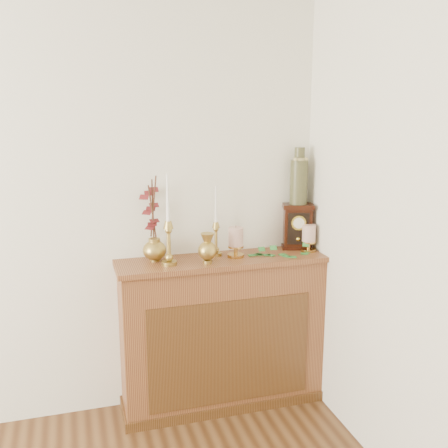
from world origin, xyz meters
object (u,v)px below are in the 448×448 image
object	(u,v)px
candlestick_left	(169,236)
ceramic_vase	(299,179)
candlestick_center	(216,233)
bud_vase	(207,249)
ginger_jar	(152,222)
mantel_clock	(297,226)

from	to	relation	value
candlestick_left	ceramic_vase	size ratio (longest dim) A/B	1.49
candlestick_left	candlestick_center	size ratio (longest dim) A/B	1.23
candlestick_center	ceramic_vase	world-z (taller)	ceramic_vase
candlestick_center	bud_vase	world-z (taller)	candlestick_center
candlestick_left	ginger_jar	xyz separation A→B (m)	(-0.07, 0.13, 0.06)
candlestick_center	bud_vase	xyz separation A→B (m)	(-0.09, -0.14, -0.05)
candlestick_center	ceramic_vase	bearing A→B (deg)	2.38
bud_vase	mantel_clock	world-z (taller)	mantel_clock
candlestick_left	bud_vase	xyz separation A→B (m)	(0.21, -0.03, -0.08)
ginger_jar	mantel_clock	world-z (taller)	ginger_jar
mantel_clock	ceramic_vase	xyz separation A→B (m)	(0.00, 0.00, 0.30)
candlestick_left	mantel_clock	size ratio (longest dim) A/B	1.82
ginger_jar	mantel_clock	size ratio (longest dim) A/B	1.77
candlestick_center	mantel_clock	xyz separation A→B (m)	(0.53, 0.02, 0.00)
mantel_clock	ceramic_vase	distance (m)	0.30
candlestick_center	ginger_jar	distance (m)	0.38
candlestick_left	ceramic_vase	world-z (taller)	ceramic_vase
bud_vase	ceramic_vase	distance (m)	0.73
candlestick_center	candlestick_left	bearing A→B (deg)	-160.28
candlestick_left	ginger_jar	size ratio (longest dim) A/B	1.03
candlestick_center	bud_vase	bearing A→B (deg)	-122.34
candlestick_center	mantel_clock	distance (m)	0.53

